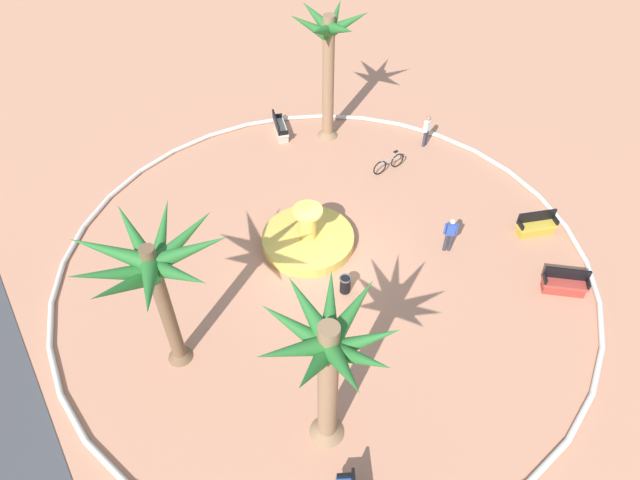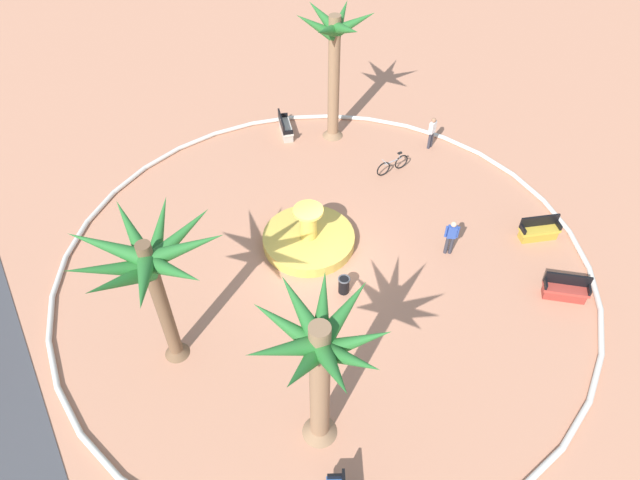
% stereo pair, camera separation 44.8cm
% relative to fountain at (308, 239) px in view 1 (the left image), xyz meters
% --- Properties ---
extents(ground_plane, '(80.00, 80.00, 0.00)m').
position_rel_fountain_xyz_m(ground_plane, '(-1.29, 0.05, -0.28)').
color(ground_plane, tan).
extents(plaza_curb, '(20.34, 20.34, 0.20)m').
position_rel_fountain_xyz_m(plaza_curb, '(-1.29, 0.05, -0.18)').
color(plaza_curb, silver).
rests_on(plaza_curb, ground).
extents(fountain, '(3.64, 3.64, 1.84)m').
position_rel_fountain_xyz_m(fountain, '(0.00, 0.00, 0.00)').
color(fountain, gold).
rests_on(fountain, ground).
extents(palm_tree_near_fountain, '(4.45, 4.45, 5.51)m').
position_rel_fountain_xyz_m(palm_tree_near_fountain, '(-2.03, 6.39, 4.06)').
color(palm_tree_near_fountain, brown).
rests_on(palm_tree_near_fountain, ground).
extents(palm_tree_by_curb, '(3.73, 3.46, 6.27)m').
position_rel_fountain_xyz_m(palm_tree_by_curb, '(5.72, -4.83, 4.09)').
color(palm_tree_by_curb, '#8E6B4C').
rests_on(palm_tree_by_curb, ground).
extents(palm_tree_mid_plaza, '(3.88, 3.87, 5.59)m').
position_rel_fountain_xyz_m(palm_tree_mid_plaza, '(-6.90, 3.81, 3.82)').
color(palm_tree_mid_plaza, '#8E6B4C').
rests_on(palm_tree_mid_plaza, ground).
extents(bench_east, '(1.08, 1.67, 1.00)m').
position_rel_fountain_xyz_m(bench_east, '(-4.59, -7.97, 0.06)').
color(bench_east, gold).
rests_on(bench_east, ground).
extents(bench_west, '(1.67, 1.02, 1.00)m').
position_rel_fountain_xyz_m(bench_west, '(7.02, -2.93, 0.06)').
color(bench_west, beige).
rests_on(bench_west, ground).
extents(bench_southeast, '(1.45, 1.52, 1.00)m').
position_rel_fountain_xyz_m(bench_southeast, '(-7.23, -6.46, 0.06)').
color(bench_southeast, '#B73D33').
rests_on(bench_southeast, ground).
extents(trash_bin, '(0.46, 0.46, 0.73)m').
position_rel_fountain_xyz_m(trash_bin, '(-2.78, 0.19, 0.10)').
color(trash_bin, black).
rests_on(trash_bin, ground).
extents(bicycle_red_frame, '(0.44, 1.72, 0.94)m').
position_rel_fountain_xyz_m(bicycle_red_frame, '(1.90, -5.59, 0.10)').
color(bicycle_red_frame, black).
rests_on(bicycle_red_frame, ground).
extents(person_cyclist_helmet, '(0.29, 0.51, 1.64)m').
position_rel_fountain_xyz_m(person_cyclist_helmet, '(2.43, -8.24, 0.63)').
color(person_cyclist_helmet, '#33333D').
rests_on(person_cyclist_helmet, ground).
extents(person_cyclist_photo, '(0.37, 0.44, 1.66)m').
position_rel_fountain_xyz_m(person_cyclist_photo, '(-3.32, -4.36, 0.65)').
color(person_cyclist_photo, '#33333D').
rests_on(person_cyclist_photo, ground).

